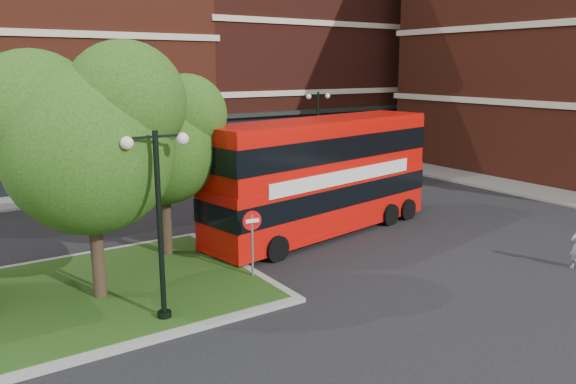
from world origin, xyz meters
TOP-DOWN VIEW (x-y plane):
  - ground at (0.00, 0.00)m, footprint 120.00×120.00m
  - pavement_far at (0.00, 16.50)m, footprint 44.00×3.00m
  - pavement_side at (16.50, 2.00)m, footprint 3.00×28.00m
  - terrace_far_right at (14.00, 24.00)m, footprint 18.00×12.00m
  - traffic_island at (-8.00, 3.00)m, footprint 12.60×7.60m
  - tree_island_west at (-6.60, 2.58)m, footprint 5.40×4.71m
  - tree_island_east at (-3.58, 5.06)m, footprint 4.46×3.90m
  - lamp_island at (-5.50, 0.20)m, footprint 1.72×0.36m
  - lamp_far_left at (2.00, 14.50)m, footprint 1.72×0.36m
  - lamp_far_right at (10.00, 14.50)m, footprint 1.72×0.36m
  - bus at (2.73, 4.36)m, footprint 10.68×4.21m
  - car_silver at (-1.33, 14.50)m, footprint 3.89×1.64m
  - car_white at (3.00, 16.00)m, footprint 4.25×1.52m
  - no_entry_sign at (-2.10, 1.50)m, footprint 0.62×0.12m

SIDE VIEW (x-z plane):
  - ground at x=0.00m, z-range 0.00..0.00m
  - pavement_far at x=0.00m, z-range 0.00..0.12m
  - pavement_side at x=16.50m, z-range 0.00..0.12m
  - traffic_island at x=-8.00m, z-range -0.01..0.14m
  - car_silver at x=-1.33m, z-range 0.00..1.32m
  - car_white at x=3.00m, z-range 0.00..1.39m
  - no_entry_sign at x=-2.10m, z-range 0.47..2.70m
  - bus at x=2.73m, z-range 0.62..4.60m
  - lamp_island at x=-5.50m, z-range 0.33..5.33m
  - lamp_far_left at x=2.00m, z-range 0.33..5.33m
  - lamp_far_right at x=10.00m, z-range 0.33..5.33m
  - tree_island_east at x=-3.58m, z-range 1.10..7.39m
  - tree_island_west at x=-6.60m, z-range 1.19..8.40m
  - terrace_far_right at x=14.00m, z-range 0.00..16.00m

